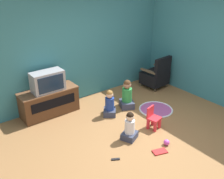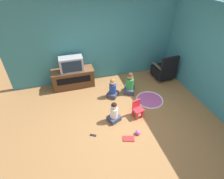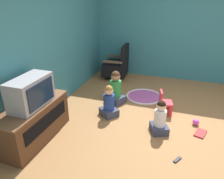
% 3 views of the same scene
% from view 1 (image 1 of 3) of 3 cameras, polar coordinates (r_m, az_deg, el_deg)
% --- Properties ---
extents(ground_plane, '(30.00, 30.00, 0.00)m').
position_cam_1_polar(ground_plane, '(5.39, 6.85, -10.04)').
color(ground_plane, olive).
extents(wall_back, '(5.53, 0.12, 2.61)m').
position_cam_1_polar(wall_back, '(6.41, -8.67, 8.54)').
color(wall_back, teal).
rests_on(wall_back, ground_plane).
extents(tv_cabinet, '(1.31, 0.51, 0.60)m').
position_cam_1_polar(tv_cabinet, '(6.14, -13.50, -2.56)').
color(tv_cabinet, '#4C2D19').
rests_on(tv_cabinet, ground_plane).
extents(television, '(0.71, 0.36, 0.45)m').
position_cam_1_polar(television, '(5.90, -13.83, 1.74)').
color(television, '#939399').
rests_on(television, tv_cabinet).
extents(black_armchair, '(0.67, 0.66, 0.92)m').
position_cam_1_polar(black_armchair, '(7.45, 9.53, 3.00)').
color(black_armchair, brown).
rests_on(black_armchair, ground_plane).
extents(yellow_kid_chair, '(0.30, 0.29, 0.48)m').
position_cam_1_polar(yellow_kid_chair, '(5.57, 8.96, -6.46)').
color(yellow_kid_chair, red).
rests_on(yellow_kid_chair, ground_plane).
extents(play_mat, '(0.81, 0.81, 0.04)m').
position_cam_1_polar(play_mat, '(6.36, 9.52, -4.29)').
color(play_mat, '#A54C8C').
rests_on(play_mat, ground_plane).
extents(child_watching_left, '(0.41, 0.42, 0.62)m').
position_cam_1_polar(child_watching_left, '(5.95, -0.51, -3.24)').
color(child_watching_left, '#33384C').
rests_on(child_watching_left, ground_plane).
extents(child_watching_center, '(0.38, 0.36, 0.59)m').
position_cam_1_polar(child_watching_center, '(5.16, 3.87, -8.22)').
color(child_watching_center, '#33384C').
rests_on(child_watching_center, ground_plane).
extents(child_watching_right, '(0.44, 0.46, 0.71)m').
position_cam_1_polar(child_watching_right, '(6.28, 3.27, -1.32)').
color(child_watching_right, '#33384C').
rests_on(child_watching_right, ground_plane).
extents(toy_ball, '(0.12, 0.12, 0.12)m').
position_cam_1_polar(toy_ball, '(5.19, 11.79, -11.20)').
color(toy_ball, '#CC4CB2').
rests_on(toy_ball, ground_plane).
extents(book, '(0.30, 0.23, 0.02)m').
position_cam_1_polar(book, '(5.02, 10.38, -13.15)').
color(book, '#B22323').
rests_on(book, ground_plane).
extents(remote_control, '(0.15, 0.11, 0.02)m').
position_cam_1_polar(remote_control, '(4.78, 0.79, -14.94)').
color(remote_control, black).
rests_on(remote_control, ground_plane).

